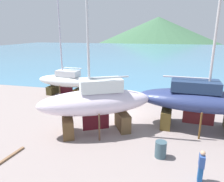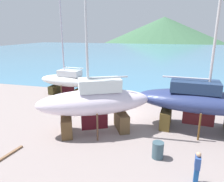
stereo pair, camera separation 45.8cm
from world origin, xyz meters
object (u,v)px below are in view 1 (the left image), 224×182
object	(u,v)px
barrel_rust_near	(92,101)
sailboat_mid_port	(66,81)
worker	(201,166)
sailboat_large_starboard	(200,100)
barrel_rust_mid	(161,149)
sailboat_small_center	(96,102)

from	to	relation	value
barrel_rust_near	sailboat_mid_port	bearing A→B (deg)	145.11
sailboat_mid_port	worker	xyz separation A→B (m)	(12.10, -11.38, -0.75)
sailboat_mid_port	sailboat_large_starboard	bearing A→B (deg)	162.77
barrel_rust_mid	worker	bearing A→B (deg)	-41.98
sailboat_small_center	sailboat_mid_port	xyz separation A→B (m)	(-5.90, 7.64, -0.57)
sailboat_mid_port	barrel_rust_near	world-z (taller)	sailboat_mid_port
sailboat_large_starboard	barrel_rust_near	size ratio (longest dim) A/B	16.95
sailboat_small_center	worker	bearing A→B (deg)	121.44
worker	barrel_rust_near	world-z (taller)	worker
sailboat_large_starboard	sailboat_small_center	bearing A→B (deg)	-158.49
sailboat_large_starboard	barrel_rust_mid	bearing A→B (deg)	-115.96
barrel_rust_mid	barrel_rust_near	xyz separation A→B (m)	(-6.39, 7.04, -0.01)
sailboat_small_center	worker	xyz separation A→B (m)	(6.20, -3.74, -1.32)
sailboat_large_starboard	sailboat_mid_port	size ratio (longest dim) A/B	1.36
sailboat_large_starboard	barrel_rust_mid	distance (m)	5.23
barrel_rust_near	sailboat_large_starboard	bearing A→B (deg)	-17.11
sailboat_small_center	barrel_rust_mid	size ratio (longest dim) A/B	13.28
worker	barrel_rust_mid	size ratio (longest dim) A/B	1.72
sailboat_small_center	sailboat_mid_port	world-z (taller)	sailboat_small_center
barrel_rust_mid	sailboat_mid_port	bearing A→B (deg)	136.54
sailboat_mid_port	worker	distance (m)	16.63
sailboat_small_center	sailboat_large_starboard	bearing A→B (deg)	170.35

